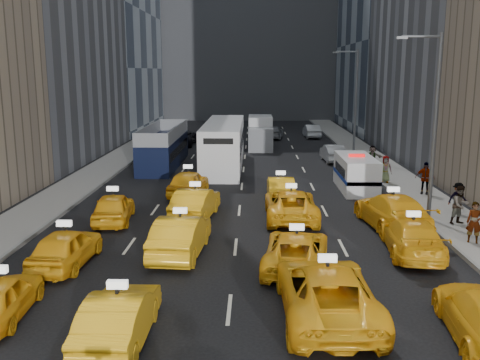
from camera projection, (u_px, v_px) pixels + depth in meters
The scene contains 35 objects.
ground at pixel (226, 341), 14.63m from camera, with size 160.00×160.00×0.00m, color black.
sidewalk_west at pixel (101, 170), 39.36m from camera, with size 3.00×90.00×0.15m, color gray.
sidewalk_east at pixel (387, 172), 38.84m from camera, with size 3.00×90.00×0.15m, color gray.
curb_west at pixel (121, 170), 39.32m from camera, with size 0.15×90.00×0.18m, color slate.
curb_east at pixel (367, 171), 38.87m from camera, with size 0.15×90.00×0.18m, color slate.
streetlight_near at pixel (433, 121), 25.17m from camera, with size 2.15×0.22×9.00m.
streetlight_far at pixel (354, 99), 44.75m from camera, with size 2.15×0.22×9.00m.
taxi_4 at pixel (1, 297), 15.86m from camera, with size 1.57×3.90×1.33m, color #FFB215.
taxi_5 at pixel (119, 317), 14.44m from camera, with size 1.53×4.40×1.45m, color #FFB215.
taxi_6 at pixel (326, 291), 15.93m from camera, with size 2.70×5.87×1.63m, color #FFB215.
taxi_8 at pixel (66, 247), 20.15m from camera, with size 1.71×4.26×1.45m, color #FFB215.
taxi_9 at pixel (181, 235), 21.39m from camera, with size 1.70×4.88×1.61m, color #FFB215.
taxi_10 at pixel (296, 250), 19.93m from camera, with size 2.28×4.95×1.37m, color #FFB215.
taxi_11 at pixel (412, 237), 21.48m from camera, with size 2.03×4.99×1.45m, color #FFB215.
taxi_12 at pixel (113, 208), 26.00m from camera, with size 1.72×4.27×1.45m, color #FFB215.
taxi_13 at pixel (195, 203), 26.63m from camera, with size 1.64×4.70×1.55m, color #FFB215.
taxi_14 at pixel (291, 205), 26.49m from camera, with size 2.48×5.38×1.49m, color #FFB215.
taxi_15 at pixel (392, 211), 24.99m from camera, with size 2.30×5.67×1.65m, color #FFB215.
taxi_16 at pixel (188, 183), 31.57m from camera, with size 1.80×4.48×1.53m, color #FFB215.
taxi_17 at pixel (281, 188), 30.49m from camera, with size 1.44×4.13×1.36m, color #FFB215.
nypd_van at pixel (356, 174), 33.05m from camera, with size 2.07×5.23×2.24m.
double_decker at pixel (164, 146), 41.40m from camera, with size 2.93×10.75×3.10m.
city_bus at pixel (224, 145), 41.02m from camera, with size 3.94×13.46×3.43m.
box_truck at pixel (260, 133), 50.92m from camera, with size 2.84×6.71×2.98m.
misc_car_0 at pixel (333, 153), 43.42m from camera, with size 1.49×4.27×1.41m, color #A9ADB1.
misc_car_1 at pixel (181, 137), 52.98m from camera, with size 2.68×5.81×1.61m, color black.
misc_car_2 at pixel (273, 132), 58.27m from camera, with size 1.89×4.65×1.35m, color gray.
misc_car_3 at pixel (219, 132), 57.72m from camera, with size 1.86×4.62×1.57m, color black.
misc_car_4 at pixel (312, 131), 59.02m from camera, with size 1.54×4.40×1.45m, color #B6B9BE.
pedestrian_0 at pixel (474, 222), 22.38m from camera, with size 0.64×0.42×1.76m, color gray.
pedestrian_1 at pixel (460, 205), 25.13m from camera, with size 0.89×0.49×1.83m, color gray.
pedestrian_2 at pixel (458, 198), 26.90m from camera, with size 1.04×0.43×1.61m, color gray.
pedestrian_3 at pixel (425, 178), 31.29m from camera, with size 1.11×0.51×1.90m, color gray.
pedestrian_4 at pixel (385, 169), 34.60m from camera, with size 0.85×0.46×1.73m, color gray.
pedestrian_5 at pixel (372, 157), 39.26m from camera, with size 1.62×0.46×1.74m, color gray.
Camera 1 is at (0.72, -13.43, 7.26)m, focal length 40.00 mm.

